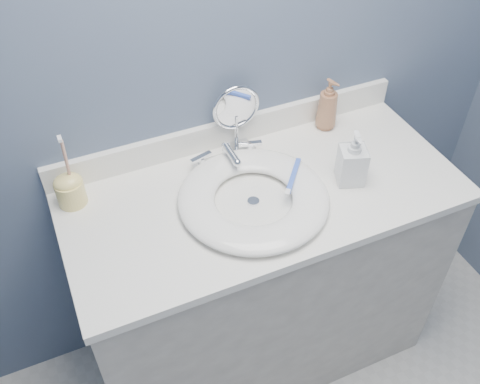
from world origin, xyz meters
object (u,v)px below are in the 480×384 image
soap_bottle_amber (328,104)px  soap_bottle_clear (353,158)px  makeup_mirror (236,115)px  toothbrush_holder (70,188)px

soap_bottle_amber → soap_bottle_clear: bearing=-120.1°
makeup_mirror → toothbrush_holder: size_ratio=0.96×
soap_bottle_amber → toothbrush_holder: 0.88m
toothbrush_holder → soap_bottle_clear: bearing=-17.0°
makeup_mirror → toothbrush_holder: bearing=-174.4°
makeup_mirror → soap_bottle_clear: (0.25, -0.29, -0.04)m
toothbrush_holder → makeup_mirror: bearing=5.0°
soap_bottle_clear → makeup_mirror: bearing=150.2°
soap_bottle_amber → soap_bottle_clear: soap_bottle_amber is taller
soap_bottle_amber → soap_bottle_clear: (-0.07, -0.27, -0.00)m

